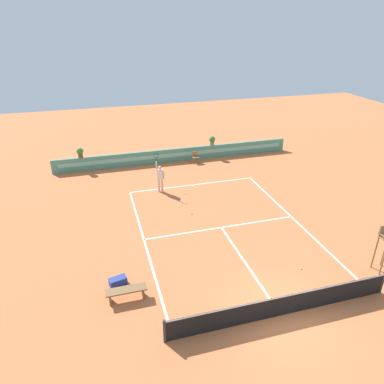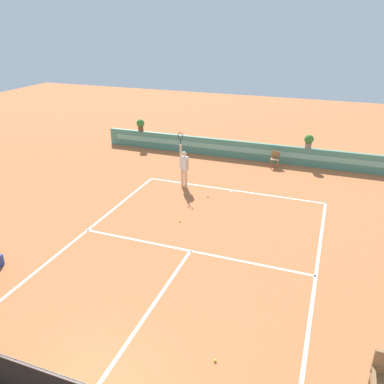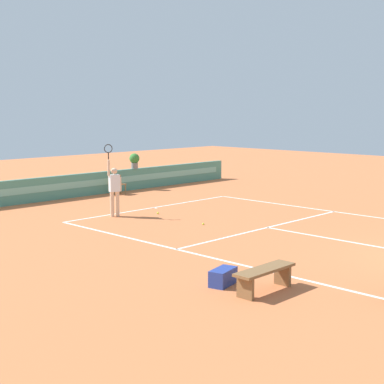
{
  "view_description": "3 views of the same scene",
  "coord_description": "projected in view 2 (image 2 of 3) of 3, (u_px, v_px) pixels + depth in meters",
  "views": [
    {
      "loc": [
        -5.92,
        -8.63,
        10.03
      ],
      "look_at": [
        -0.89,
        8.94,
        1.0
      ],
      "focal_mm": 33.54,
      "sensor_mm": 36.0,
      "label": 1
    },
    {
      "loc": [
        3.99,
        -4.25,
        7.25
      ],
      "look_at": [
        -0.89,
        8.94,
        1.0
      ],
      "focal_mm": 36.71,
      "sensor_mm": 36.0,
      "label": 2
    },
    {
      "loc": [
        -14.88,
        -4.65,
        3.79
      ],
      "look_at": [
        -0.89,
        8.94,
        1.0
      ],
      "focal_mm": 54.24,
      "sensor_mm": 36.0,
      "label": 3
    }
  ],
  "objects": [
    {
      "name": "ground_plane",
      "position": [
        186.0,
        257.0,
        12.99
      ],
      "size": [
        60.0,
        60.0,
        0.0
      ],
      "primitive_type": "plane",
      "color": "#C66B3D"
    },
    {
      "name": "potted_plant_far_left",
      "position": [
        141.0,
        124.0,
        23.52
      ],
      "size": [
        0.48,
        0.48,
        0.72
      ],
      "color": "brown",
      "rests_on": "back_wall_barrier"
    },
    {
      "name": "court_lines",
      "position": [
        194.0,
        246.0,
        13.61
      ],
      "size": [
        8.32,
        11.94,
        0.01
      ],
      "color": "white",
      "rests_on": "ground"
    },
    {
      "name": "tennis_ball_mid_court",
      "position": [
        180.0,
        221.0,
        15.22
      ],
      "size": [
        0.07,
        0.07,
        0.07
      ],
      "primitive_type": "sphere",
      "color": "#CCE033",
      "rests_on": "ground"
    },
    {
      "name": "tennis_player",
      "position": [
        184.0,
        166.0,
        17.98
      ],
      "size": [
        0.6,
        0.32,
        2.58
      ],
      "color": "beige",
      "rests_on": "ground"
    },
    {
      "name": "tennis_ball_near_baseline",
      "position": [
        208.0,
        197.0,
        17.31
      ],
      "size": [
        0.07,
        0.07,
        0.07
      ],
      "primitive_type": "sphere",
      "color": "#CCE033",
      "rests_on": "ground"
    },
    {
      "name": "potted_plant_right",
      "position": [
        309.0,
        141.0,
        20.42
      ],
      "size": [
        0.48,
        0.48,
        0.72
      ],
      "color": "gray",
      "rests_on": "back_wall_barrier"
    },
    {
      "name": "back_wall_barrier",
      "position": [
        254.0,
        151.0,
        21.7
      ],
      "size": [
        18.0,
        0.21,
        1.0
      ],
      "color": "#4C8E7A",
      "rests_on": "ground"
    },
    {
      "name": "tennis_ball_by_sideline",
      "position": [
        215.0,
        361.0,
        9.03
      ],
      "size": [
        0.07,
        0.07,
        0.07
      ],
      "primitive_type": "sphere",
      "color": "#CCE033",
      "rests_on": "ground"
    },
    {
      "name": "ball_kid_chair",
      "position": [
        275.0,
        158.0,
        20.67
      ],
      "size": [
        0.44,
        0.44,
        0.85
      ],
      "color": "olive",
      "rests_on": "ground"
    }
  ]
}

